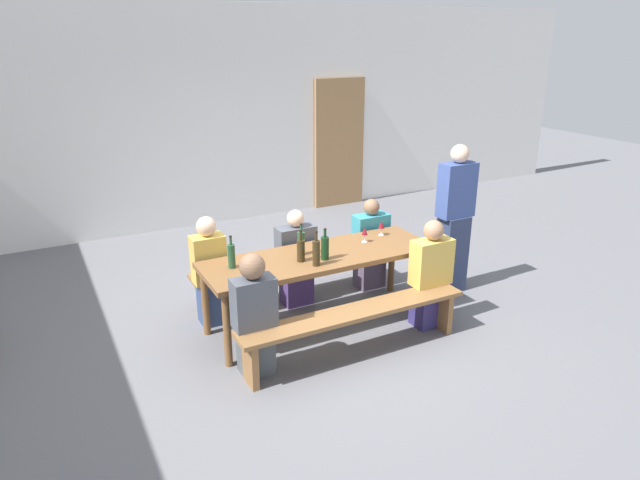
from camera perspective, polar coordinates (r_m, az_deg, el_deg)
The scene contains 19 objects.
ground_plane at distance 5.87m, azimuth 0.00°, elevation -8.28°, with size 24.00×24.00×0.00m, color slate.
back_wall at distance 8.73m, azimuth -11.77°, elevation 11.89°, with size 14.00×0.20×3.20m, color white.
wooden_door at distance 9.56m, azimuth 1.95°, elevation 9.64°, with size 0.90×0.06×2.10m, color #9E7247.
tasting_table at distance 5.58m, azimuth 0.00°, elevation -2.18°, with size 2.32×0.76×0.75m.
bench_near at distance 5.18m, azimuth 3.54°, elevation -7.92°, with size 2.22×0.30×0.45m.
bench_far at distance 6.26m, azimuth -2.90°, elevation -2.74°, with size 2.22×0.30×0.45m.
wine_bottle_0 at distance 5.26m, azimuth -8.85°, elevation -1.56°, with size 0.07×0.07×0.31m.
wine_bottle_1 at distance 5.39m, azimuth 0.50°, elevation -0.76°, with size 0.08×0.08×0.31m.
wine_bottle_2 at distance 5.35m, azimuth -1.93°, elevation -0.99°, with size 0.08×0.08×0.31m.
wine_bottle_3 at distance 5.50m, azimuth -1.89°, elevation -0.27°, with size 0.07×0.07×0.32m.
wine_bottle_4 at distance 5.25m, azimuth -0.37°, elevation -1.25°, with size 0.07×0.07×0.34m.
wine_glass_0 at distance 6.07m, azimuth 6.17°, elevation 1.49°, with size 0.06×0.06×0.16m.
wine_glass_1 at distance 5.85m, azimuth 4.50°, elevation 0.81°, with size 0.06×0.06×0.16m.
seated_guest_near_0 at distance 4.86m, azimuth -6.58°, elevation -7.67°, with size 0.36×0.24×1.11m.
seated_guest_near_1 at distance 5.72m, azimuth 10.99°, elevation -3.66°, with size 0.40×0.24×1.11m.
seated_guest_far_0 at distance 5.75m, azimuth -11.00°, elevation -3.28°, with size 0.32×0.24×1.13m.
seated_guest_far_1 at distance 6.08m, azimuth -2.40°, elevation -2.11°, with size 0.42×0.24×1.06m.
seated_guest_far_2 at distance 6.51m, azimuth 5.05°, elevation -0.67°, with size 0.40×0.24×1.05m.
standing_host at distance 6.45m, azimuth 13.27°, elevation 1.73°, with size 0.40×0.24×1.68m.
Camera 1 is at (-2.40, -4.56, 2.79)m, focal length 31.97 mm.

